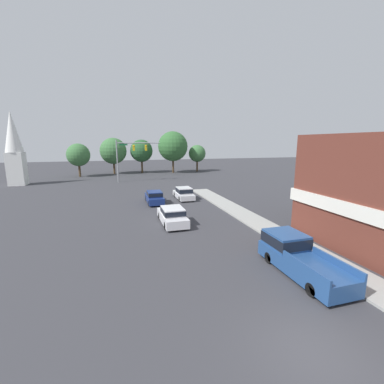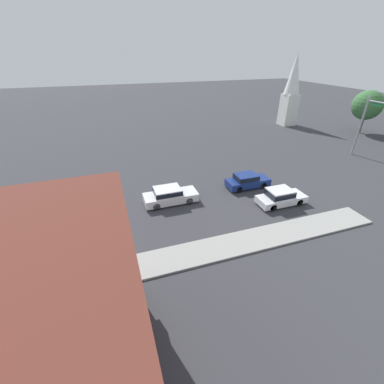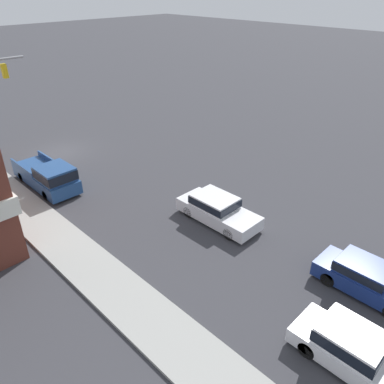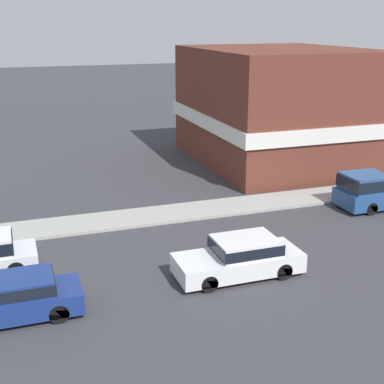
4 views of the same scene
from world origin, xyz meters
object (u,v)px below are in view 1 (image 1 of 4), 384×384
car_lead (172,215)px  car_second_ahead (154,197)px  car_oncoming (184,193)px  pickup_truck_parked (296,255)px

car_lead → car_second_ahead: car_lead is taller
car_oncoming → car_second_ahead: bearing=17.3°
car_oncoming → pickup_truck_parked: size_ratio=0.78×
car_lead → pickup_truck_parked: size_ratio=0.86×
car_oncoming → car_second_ahead: size_ratio=1.01×
car_second_ahead → pickup_truck_parked: 19.15m
car_lead → car_second_ahead: bearing=92.9°
car_lead → car_oncoming: size_ratio=1.10×
car_oncoming → pickup_truck_parked: pickup_truck_parked is taller
pickup_truck_parked → car_lead: bearing=115.5°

